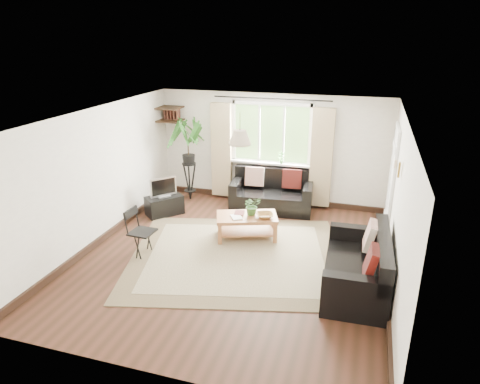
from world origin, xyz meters
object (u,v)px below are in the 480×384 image
(sofa_back, at_px, (272,192))
(folding_chair, at_px, (142,233))
(coffee_table, at_px, (247,227))
(palm_stand, at_px, (189,160))
(sofa_right, at_px, (356,263))
(tv_stand, at_px, (164,205))

(sofa_back, xyz_separation_m, folding_chair, (-1.64, -2.59, 0.01))
(coffee_table, bearing_deg, palm_stand, 139.30)
(sofa_right, distance_m, palm_stand, 4.64)
(sofa_right, relative_size, tv_stand, 2.41)
(sofa_back, relative_size, coffee_table, 1.56)
(sofa_back, xyz_separation_m, palm_stand, (-1.92, 0.07, 0.52))
(sofa_back, distance_m, sofa_right, 3.18)
(tv_stand, bearing_deg, sofa_right, -72.10)
(sofa_back, bearing_deg, folding_chair, -127.41)
(sofa_back, xyz_separation_m, coffee_table, (-0.13, -1.46, -0.18))
(tv_stand, bearing_deg, sofa_back, -25.66)
(sofa_right, distance_m, folding_chair, 3.50)
(sofa_right, height_order, folding_chair, sofa_right)
(tv_stand, distance_m, folding_chair, 1.76)
(tv_stand, xyz_separation_m, folding_chair, (0.44, -1.69, 0.21))
(sofa_back, height_order, palm_stand, palm_stand)
(sofa_back, height_order, coffee_table, sofa_back)
(sofa_back, distance_m, folding_chair, 3.07)
(sofa_right, distance_m, coffee_table, 2.29)
(tv_stand, distance_m, palm_stand, 1.22)
(coffee_table, bearing_deg, sofa_back, 84.74)
(coffee_table, height_order, folding_chair, folding_chair)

